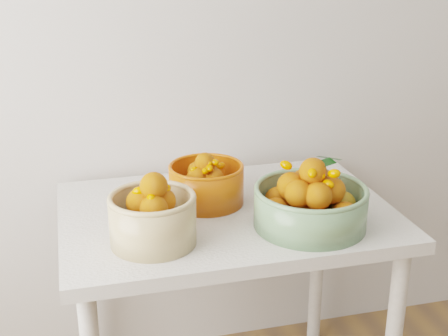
{
  "coord_description": "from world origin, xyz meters",
  "views": [
    {
      "loc": [
        -0.81,
        -0.08,
        1.54
      ],
      "look_at": [
        -0.4,
        1.51,
        0.92
      ],
      "focal_mm": 50.0,
      "sensor_mm": 36.0,
      "label": 1
    }
  ],
  "objects": [
    {
      "name": "bowl_green",
      "position": [
        -0.17,
        1.43,
        0.82
      ],
      "size": [
        0.38,
        0.38,
        0.21
      ],
      "rotation": [
        0.0,
        0.0,
        -0.19
      ],
      "color": "#6E9467",
      "rests_on": "table"
    },
    {
      "name": "bowl_cream",
      "position": [
        -0.62,
        1.44,
        0.83
      ],
      "size": [
        0.3,
        0.3,
        0.2
      ],
      "rotation": [
        0.0,
        0.0,
        -0.33
      ],
      "color": "tan",
      "rests_on": "table"
    },
    {
      "name": "bowl_orange",
      "position": [
        -0.42,
        1.67,
        0.82
      ],
      "size": [
        0.28,
        0.28,
        0.17
      ],
      "rotation": [
        0.0,
        0.0,
        0.21
      ],
      "color": "#D54C0B",
      "rests_on": "table"
    },
    {
      "name": "table",
      "position": [
        -0.37,
        1.6,
        0.65
      ],
      "size": [
        1.0,
        0.7,
        0.75
      ],
      "color": "silver",
      "rests_on": "ground"
    }
  ]
}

